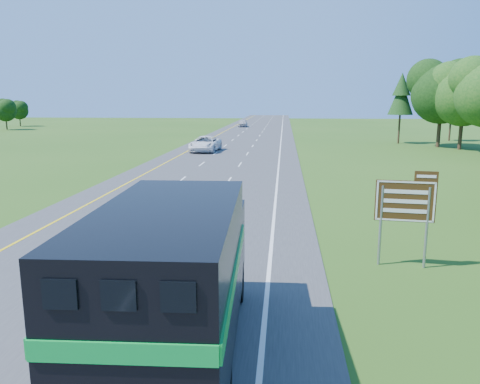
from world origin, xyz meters
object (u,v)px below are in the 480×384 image
(white_suv, at_px, (205,144))
(exit_sign, at_px, (406,205))
(far_car, at_px, (243,123))
(horse_truck, at_px, (176,279))

(white_suv, bearing_deg, exit_sign, -66.89)
(white_suv, xyz_separation_m, exit_sign, (13.74, -37.69, 1.40))
(white_suv, distance_m, far_car, 50.86)
(horse_truck, height_order, exit_sign, horse_truck)
(horse_truck, distance_m, far_car, 96.11)
(exit_sign, bearing_deg, white_suv, 116.90)
(exit_sign, bearing_deg, far_car, 105.69)
(white_suv, height_order, far_car, white_suv)
(far_car, relative_size, exit_sign, 1.31)
(horse_truck, xyz_separation_m, white_suv, (-6.91, 45.00, -1.20))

